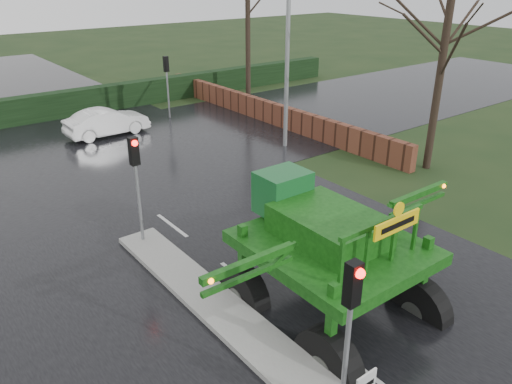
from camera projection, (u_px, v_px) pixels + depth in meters
ground at (348, 359)px, 11.11m from camera, size 140.00×140.00×0.00m
road_main at (145, 206)px, 18.33m from camera, size 14.00×80.00×0.02m
road_cross at (86, 160)px, 22.66m from camera, size 80.00×12.00×0.02m
median_island at (224, 312)px, 12.52m from camera, size 1.20×10.00×0.16m
hedge_row at (32, 109)px, 28.13m from camera, size 44.00×0.90×1.50m
brick_wall at (266, 111)px, 28.28m from camera, size 0.40×20.00×1.20m
traffic_signal_near at (351, 309)px, 8.60m from camera, size 0.26×0.33×3.52m
traffic_signal_mid at (136, 168)px, 14.74m from camera, size 0.26×0.33×3.52m
traffic_signal_far at (167, 73)px, 28.13m from camera, size 0.26×0.33×3.52m
street_light_right at (283, 18)px, 21.91m from camera, size 3.85×0.30×10.00m
tree_right_near at (444, 45)px, 19.75m from camera, size 5.60×5.60×9.64m
crop_sprayer at (327, 280)px, 10.26m from camera, size 7.96×4.99×4.45m
white_sedan at (109, 135)px, 26.10m from camera, size 4.29×1.59×1.40m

